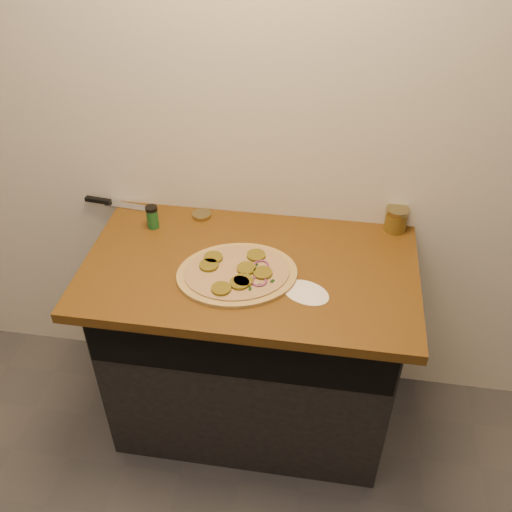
% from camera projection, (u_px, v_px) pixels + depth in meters
% --- Properties ---
extents(cabinet, '(1.10, 0.60, 0.86)m').
position_uv_depth(cabinet, '(252.00, 347.00, 2.36)').
color(cabinet, black).
rests_on(cabinet, ground).
extents(countertop, '(1.20, 0.70, 0.04)m').
position_uv_depth(countertop, '(250.00, 269.00, 2.06)').
color(countertop, brown).
rests_on(countertop, cabinet).
extents(pizza, '(0.51, 0.51, 0.03)m').
position_uv_depth(pizza, '(237.00, 273.00, 1.99)').
color(pizza, tan).
rests_on(pizza, countertop).
extents(chefs_knife, '(0.30, 0.06, 0.02)m').
position_uv_depth(chefs_knife, '(113.00, 203.00, 2.35)').
color(chefs_knife, '#B7BAC1').
rests_on(chefs_knife, countertop).
extents(mason_jar_lid, '(0.10, 0.10, 0.02)m').
position_uv_depth(mason_jar_lid, '(202.00, 215.00, 2.28)').
color(mason_jar_lid, '#948756').
rests_on(mason_jar_lid, countertop).
extents(salsa_jar, '(0.09, 0.09, 0.10)m').
position_uv_depth(salsa_jar, '(396.00, 219.00, 2.19)').
color(salsa_jar, maroon).
rests_on(salsa_jar, countertop).
extents(spice_shaker, '(0.05, 0.05, 0.09)m').
position_uv_depth(spice_shaker, '(152.00, 217.00, 2.20)').
color(spice_shaker, '#1C5826').
rests_on(spice_shaker, countertop).
extents(flour_spill, '(0.22, 0.22, 0.00)m').
position_uv_depth(flour_spill, '(306.00, 292.00, 1.93)').
color(flour_spill, white).
rests_on(flour_spill, countertop).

